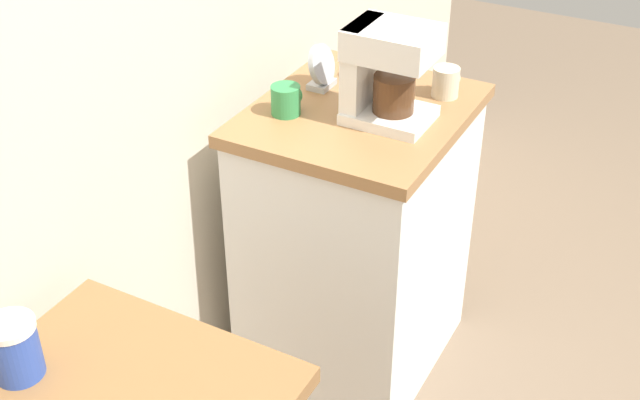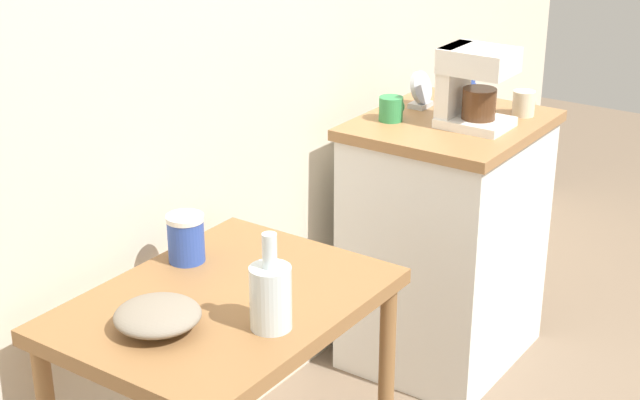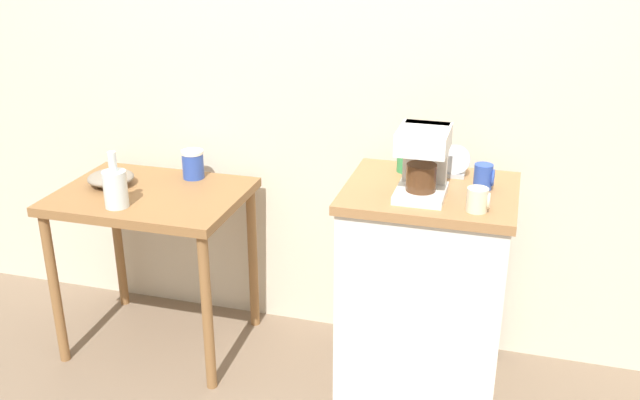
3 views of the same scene
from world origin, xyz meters
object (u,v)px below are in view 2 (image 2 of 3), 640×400
object	(u,v)px
coffee_maker	(471,84)
mug_tall_green	(391,109)
canister_enamel	(186,238)
table_clock	(421,91)
glass_carafe_vase	(271,295)
mug_blue	(465,91)
bowl_stoneware	(158,316)
mug_small_cream	(524,103)

from	to	relation	value
coffee_maker	mug_tall_green	xyz separation A→B (m)	(-0.09, 0.24, -0.10)
canister_enamel	table_clock	size ratio (longest dim) A/B	1.00
glass_carafe_vase	coffee_maker	bearing A→B (deg)	5.31
coffee_maker	mug_blue	world-z (taller)	coffee_maker
glass_carafe_vase	mug_tall_green	bearing A→B (deg)	17.40
bowl_stoneware	mug_tall_green	bearing A→B (deg)	6.47
bowl_stoneware	mug_small_cream	xyz separation A→B (m)	(1.58, -0.19, 0.15)
canister_enamel	mug_tall_green	world-z (taller)	mug_tall_green
canister_enamel	mug_tall_green	bearing A→B (deg)	-2.50
bowl_stoneware	mug_blue	distance (m)	1.59
mug_blue	table_clock	bearing A→B (deg)	137.61
bowl_stoneware	canister_enamel	world-z (taller)	canister_enamel
glass_carafe_vase	coffee_maker	xyz separation A→B (m)	(1.22, 0.11, 0.20)
mug_blue	mug_small_cream	size ratio (longest dim) A/B	1.15
table_clock	canister_enamel	bearing A→B (deg)	177.58
canister_enamel	table_clock	distance (m)	1.17
glass_carafe_vase	coffee_maker	world-z (taller)	coffee_maker
canister_enamel	bowl_stoneware	bearing A→B (deg)	-148.55
glass_carafe_vase	mug_small_cream	bearing A→B (deg)	0.57
mug_blue	glass_carafe_vase	bearing A→B (deg)	-170.62
mug_tall_green	coffee_maker	bearing A→B (deg)	-68.50
coffee_maker	table_clock	bearing A→B (deg)	67.56
glass_carafe_vase	mug_tall_green	xyz separation A→B (m)	(1.12, 0.35, 0.10)
bowl_stoneware	coffee_maker	bearing A→B (deg)	-3.93
coffee_maker	mug_small_cream	size ratio (longest dim) A/B	3.07
bowl_stoneware	mug_small_cream	size ratio (longest dim) A/B	2.36
canister_enamel	coffee_maker	distance (m)	1.12
mug_small_cream	table_clock	bearing A→B (deg)	109.09
coffee_maker	mug_blue	bearing A→B (deg)	29.89
bowl_stoneware	table_clock	bearing A→B (deg)	5.38
bowl_stoneware	table_clock	distance (m)	1.48
table_clock	mug_small_cream	bearing A→B (deg)	-70.91
glass_carafe_vase	canister_enamel	size ratio (longest dim) A/B	1.82
glass_carafe_vase	canister_enamel	xyz separation A→B (m)	(0.15, 0.39, -0.02)
coffee_maker	table_clock	xyz separation A→B (m)	(0.10, 0.23, -0.08)
mug_small_cream	bowl_stoneware	bearing A→B (deg)	173.03
mug_small_cream	table_clock	world-z (taller)	table_clock
glass_carafe_vase	mug_small_cream	distance (m)	1.43
bowl_stoneware	glass_carafe_vase	distance (m)	0.26
canister_enamel	mug_small_cream	bearing A→B (deg)	-16.61
mug_tall_green	mug_small_cream	distance (m)	0.45
coffee_maker	mug_small_cream	world-z (taller)	coffee_maker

